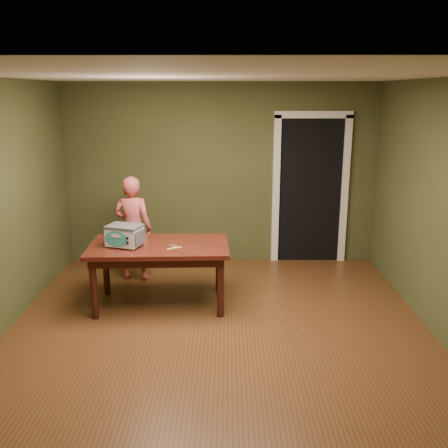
{
  "coord_description": "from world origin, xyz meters",
  "views": [
    {
      "loc": [
        0.09,
        -4.68,
        2.45
      ],
      "look_at": [
        0.05,
        1.0,
        0.95
      ],
      "focal_mm": 40.0,
      "sensor_mm": 36.0,
      "label": 1
    }
  ],
  "objects": [
    {
      "name": "floor",
      "position": [
        0.0,
        0.0,
        0.0
      ],
      "size": [
        5.0,
        5.0,
        0.0
      ],
      "primitive_type": "plane",
      "color": "brown",
      "rests_on": "ground"
    },
    {
      "name": "room_shell",
      "position": [
        0.0,
        0.0,
        1.71
      ],
      "size": [
        4.52,
        5.02,
        2.61
      ],
      "color": "#434D29",
      "rests_on": "ground"
    },
    {
      "name": "doorway",
      "position": [
        1.3,
        2.78,
        1.06
      ],
      "size": [
        1.1,
        0.66,
        2.25
      ],
      "color": "black",
      "rests_on": "ground"
    },
    {
      "name": "dining_table",
      "position": [
        -0.7,
        0.83,
        0.65
      ],
      "size": [
        1.64,
        0.97,
        0.75
      ],
      "rotation": [
        0.0,
        0.0,
        0.04
      ],
      "color": "black",
      "rests_on": "floor"
    },
    {
      "name": "toy_oven",
      "position": [
        -1.08,
        0.76,
        0.88
      ],
      "size": [
        0.46,
        0.37,
        0.25
      ],
      "rotation": [
        0.0,
        0.0,
        -0.31
      ],
      "color": "#4C4F54",
      "rests_on": "dining_table"
    },
    {
      "name": "baking_pan",
      "position": [
        -0.53,
        0.74,
        0.76
      ],
      "size": [
        0.1,
        0.1,
        0.02
      ],
      "color": "silver",
      "rests_on": "dining_table"
    },
    {
      "name": "spatula",
      "position": [
        -0.5,
        0.68,
        0.75
      ],
      "size": [
        0.17,
        0.11,
        0.01
      ],
      "primitive_type": "cube",
      "rotation": [
        0.0,
        0.0,
        0.51
      ],
      "color": "#D4C25C",
      "rests_on": "dining_table"
    },
    {
      "name": "child",
      "position": [
        -1.16,
        1.68,
        0.71
      ],
      "size": [
        0.57,
        0.42,
        1.41
      ],
      "primitive_type": "imported",
      "rotation": [
        0.0,
        0.0,
        2.97
      ],
      "color": "#D05855",
      "rests_on": "floor"
    }
  ]
}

